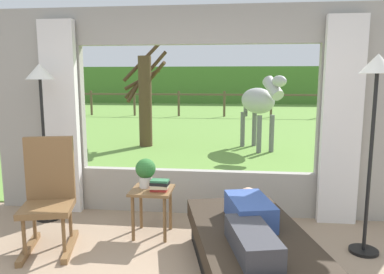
# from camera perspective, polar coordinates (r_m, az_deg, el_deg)

# --- Properties ---
(back_wall_with_window) EXTENTS (5.20, 0.12, 2.55)m
(back_wall_with_window) POSITION_cam_1_polar(r_m,az_deg,el_deg) (4.61, 0.66, 3.35)
(back_wall_with_window) COLOR #9E998E
(back_wall_with_window) RESTS_ON ground_plane
(curtain_panel_left) EXTENTS (0.44, 0.10, 2.40)m
(curtain_panel_left) POSITION_cam_1_polar(r_m,az_deg,el_deg) (4.95, -19.38, 2.65)
(curtain_panel_left) COLOR silver
(curtain_panel_left) RESTS_ON ground_plane
(curtain_panel_right) EXTENTS (0.44, 0.10, 2.40)m
(curtain_panel_right) POSITION_cam_1_polar(r_m,az_deg,el_deg) (4.62, 21.84, 2.08)
(curtain_panel_right) COLOR silver
(curtain_panel_right) RESTS_ON ground_plane
(outdoor_pasture_lawn) EXTENTS (36.00, 21.68, 0.02)m
(outdoor_pasture_lawn) POSITION_cam_1_polar(r_m,az_deg,el_deg) (15.56, 4.85, 2.79)
(outdoor_pasture_lawn) COLOR olive
(outdoor_pasture_lawn) RESTS_ON ground_plane
(distant_hill_ridge) EXTENTS (36.00, 2.00, 2.40)m
(distant_hill_ridge) POSITION_cam_1_polar(r_m,az_deg,el_deg) (25.31, 5.61, 7.90)
(distant_hill_ridge) COLOR #4C7C30
(distant_hill_ridge) RESTS_ON ground_plane
(recliner_sofa) EXTENTS (1.27, 1.86, 0.42)m
(recliner_sofa) POSITION_cam_1_polar(r_m,az_deg,el_deg) (3.43, 8.74, -16.80)
(recliner_sofa) COLOR black
(recliner_sofa) RESTS_ON ground_plane
(reclining_person) EXTENTS (0.47, 1.43, 0.22)m
(reclining_person) POSITION_cam_1_polar(r_m,az_deg,el_deg) (3.27, 8.91, -12.37)
(reclining_person) COLOR #334C8C
(reclining_person) RESTS_ON recliner_sofa
(rocking_chair) EXTENTS (0.62, 0.78, 1.12)m
(rocking_chair) POSITION_cam_1_polar(r_m,az_deg,el_deg) (4.06, -21.01, -8.21)
(rocking_chair) COLOR brown
(rocking_chair) RESTS_ON ground_plane
(side_table) EXTENTS (0.44, 0.44, 0.52)m
(side_table) POSITION_cam_1_polar(r_m,az_deg,el_deg) (4.12, -6.12, -9.15)
(side_table) COLOR brown
(side_table) RESTS_ON ground_plane
(potted_plant) EXTENTS (0.22, 0.22, 0.32)m
(potted_plant) POSITION_cam_1_polar(r_m,az_deg,el_deg) (4.11, -7.09, -5.17)
(potted_plant) COLOR silver
(potted_plant) RESTS_ON side_table
(book_stack) EXTENTS (0.20, 0.15, 0.12)m
(book_stack) POSITION_cam_1_polar(r_m,az_deg,el_deg) (4.00, -4.98, -7.35)
(book_stack) COLOR #B22D28
(book_stack) RESTS_ON side_table
(floor_lamp_left) EXTENTS (0.32, 0.32, 1.87)m
(floor_lamp_left) POSITION_cam_1_polar(r_m,az_deg,el_deg) (4.70, -22.06, 5.97)
(floor_lamp_left) COLOR black
(floor_lamp_left) RESTS_ON ground_plane
(floor_lamp_right) EXTENTS (0.32, 0.32, 1.93)m
(floor_lamp_right) POSITION_cam_1_polar(r_m,az_deg,el_deg) (3.87, 26.22, 5.86)
(floor_lamp_right) COLOR black
(floor_lamp_right) RESTS_ON ground_plane
(horse) EXTENTS (1.10, 1.77, 1.73)m
(horse) POSITION_cam_1_polar(r_m,az_deg,el_deg) (8.83, 10.21, 5.34)
(horse) COLOR #B2B2AD
(horse) RESTS_ON outdoor_pasture_lawn
(pasture_tree) EXTENTS (1.20, 0.86, 2.58)m
(pasture_tree) POSITION_cam_1_polar(r_m,az_deg,el_deg) (9.31, -7.18, 6.09)
(pasture_tree) COLOR #4C3823
(pasture_tree) RESTS_ON outdoor_pasture_lawn
(pasture_fence_line) EXTENTS (16.10, 0.10, 1.10)m
(pasture_fence_line) POSITION_cam_1_polar(r_m,az_deg,el_deg) (16.29, 4.97, 5.67)
(pasture_fence_line) COLOR brown
(pasture_fence_line) RESTS_ON outdoor_pasture_lawn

